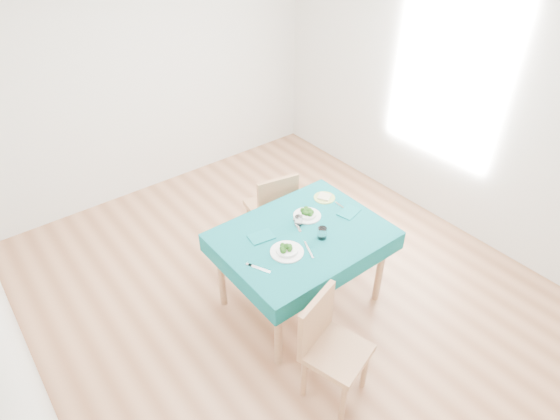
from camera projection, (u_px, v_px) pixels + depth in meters
room_shell at (280, 156)px, 3.46m from camera, size 4.02×4.52×2.73m
table at (301, 269)px, 3.89m from camera, size 1.30×0.98×0.76m
chair_near at (338, 347)px, 3.12m from camera, size 0.50×0.53×0.99m
chair_far at (270, 201)px, 4.47m from camera, size 0.48×0.51×1.00m
bowl_near at (287, 249)px, 3.46m from camera, size 0.25×0.25×0.08m
bowl_far at (307, 213)px, 3.82m from camera, size 0.23×0.23×0.07m
fork_near at (259, 268)px, 3.34m from camera, size 0.10×0.17×0.00m
knife_near at (309, 250)px, 3.50m from camera, size 0.09×0.19×0.00m
fork_far at (297, 226)px, 3.74m from camera, size 0.08×0.16×0.00m
knife_far at (344, 208)px, 3.93m from camera, size 0.03×0.22×0.00m
napkin_near at (261, 237)px, 3.62m from camera, size 0.21×0.16×0.01m
napkin_far at (349, 212)px, 3.88m from camera, size 0.21×0.17×0.01m
tumbler_center at (298, 221)px, 3.73m from camera, size 0.06×0.06×0.08m
tumbler_side at (322, 233)px, 3.59m from camera, size 0.07×0.07×0.09m
side_plate at (324, 198)px, 4.05m from camera, size 0.19×0.19×0.01m
bread_slice at (324, 197)px, 4.04m from camera, size 0.14×0.14×0.02m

